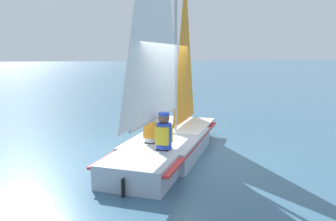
% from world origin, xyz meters
% --- Properties ---
extents(ground_plane, '(260.00, 260.00, 0.00)m').
position_xyz_m(ground_plane, '(0.00, 0.00, 0.00)').
color(ground_plane, '#38607A').
extents(sailboat_main, '(3.96, 4.42, 6.21)m').
position_xyz_m(sailboat_main, '(0.04, 0.05, 0.97)').
color(sailboat_main, '#B2BCCC').
rests_on(sailboat_main, ground_plane).
extents(sailor_helm, '(0.42, 0.43, 1.16)m').
position_xyz_m(sailor_helm, '(0.50, 0.34, 0.62)').
color(sailor_helm, black).
rests_on(sailor_helm, ground_plane).
extents(sailor_crew, '(0.42, 0.43, 1.16)m').
position_xyz_m(sailor_crew, '(0.44, 0.92, 0.63)').
color(sailor_crew, black).
rests_on(sailor_crew, ground_plane).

